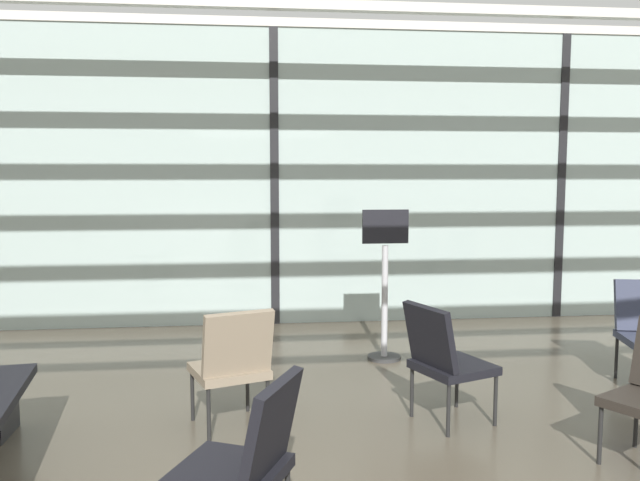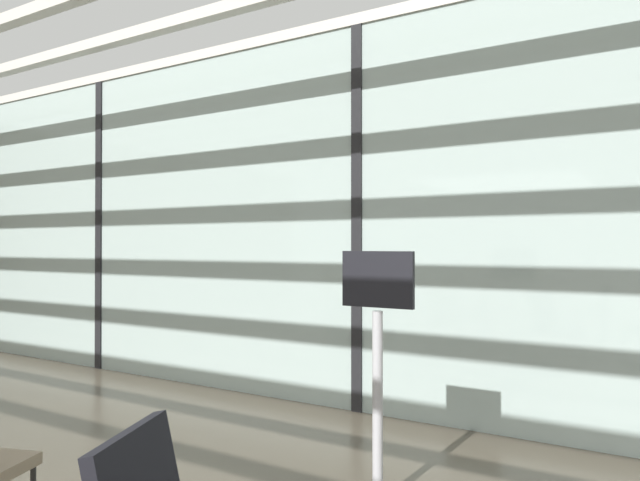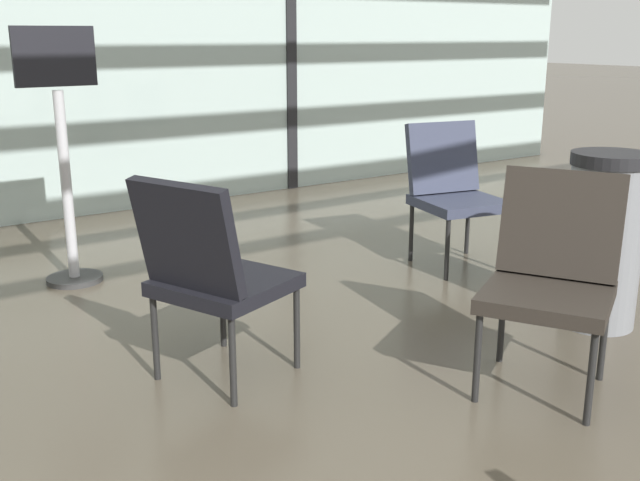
{
  "view_description": "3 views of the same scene",
  "coord_description": "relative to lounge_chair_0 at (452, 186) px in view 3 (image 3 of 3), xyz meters",
  "views": [
    {
      "loc": [
        -0.32,
        -2.47,
        1.79
      ],
      "look_at": [
        0.48,
        4.69,
        1.04
      ],
      "focal_mm": 36.68,
      "sensor_mm": 36.0,
      "label": 1
    },
    {
      "loc": [
        2.44,
        0.55,
        1.47
      ],
      "look_at": [
        0.53,
        3.67,
        1.5
      ],
      "focal_mm": 32.92,
      "sensor_mm": 36.0,
      "label": 2
    },
    {
      "loc": [
        -0.2,
        -0.7,
        1.4
      ],
      "look_at": [
        1.51,
        1.8,
        0.56
      ],
      "focal_mm": 42.22,
      "sensor_mm": 36.0,
      "label": 3
    }
  ],
  "objects": [
    {
      "name": "lounge_chair_2",
      "position": [
        -1.99,
        -0.68,
        0.0
      ],
      "size": [
        0.66,
        0.64,
        0.87
      ],
      "rotation": [
        0.0,
        0.0,
        1.94
      ],
      "color": "black",
      "rests_on": "ground"
    },
    {
      "name": "trash_bin",
      "position": [
        -0.13,
        -1.18,
        -0.06
      ],
      "size": [
        0.38,
        0.38,
        0.86
      ],
      "color": "slate",
      "rests_on": "ground"
    },
    {
      "name": "lounge_chair_0",
      "position": [
        0.0,
        0.0,
        0.0
      ],
      "size": [
        0.57,
        0.61,
        0.87
      ],
      "rotation": [
        0.0,
        0.0,
        6.08
      ],
      "color": "#33384C",
      "rests_on": "ground"
    },
    {
      "name": "lounge_chair_5",
      "position": [
        -0.86,
        -1.46,
        0.0
      ],
      "size": [
        0.69,
        0.68,
        0.87
      ],
      "rotation": [
        0.0,
        0.0,
        5.23
      ],
      "color": "#28231E",
      "rests_on": "ground"
    },
    {
      "name": "info_sign",
      "position": [
        -2.07,
        0.96,
        0.18
      ],
      "size": [
        0.44,
        0.32,
        1.44
      ],
      "color": "#333333",
      "rests_on": "ground"
    }
  ]
}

